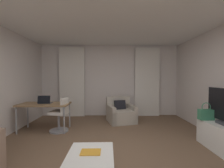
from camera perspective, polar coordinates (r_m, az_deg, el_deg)
ground_plane at (r=3.07m, az=-0.32°, el=-25.01°), size 12.00×12.00×0.00m
wall_window at (r=5.76m, az=-0.85°, el=1.25°), size 5.12×0.06×2.60m
ceiling at (r=2.99m, az=-0.33°, el=26.48°), size 5.12×6.12×0.06m
curtain_left_panel at (r=5.78m, az=-14.59°, el=0.69°), size 0.90×0.06×2.50m
curtain_right_panel at (r=5.80m, az=12.87°, el=0.71°), size 0.90×0.06×2.50m
armchair at (r=5.02m, az=3.31°, el=-10.82°), size 0.97×0.96×0.78m
desk at (r=4.51m, az=-23.70°, el=-7.40°), size 1.28×0.64×0.72m
desk_chair at (r=4.34m, az=-18.61°, el=-11.33°), size 0.48×0.48×0.88m
laptop at (r=4.48m, az=-23.53°, el=-6.07°), size 0.32×0.25×0.22m
coffee_table at (r=2.43m, az=-7.97°, el=-28.02°), size 0.63×0.74×0.37m
magazine_open at (r=2.37m, az=-7.91°, el=-23.68°), size 0.28×0.20×0.01m
handbag_primary at (r=3.89m, az=31.46°, el=-9.48°), size 0.30×0.14×0.37m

